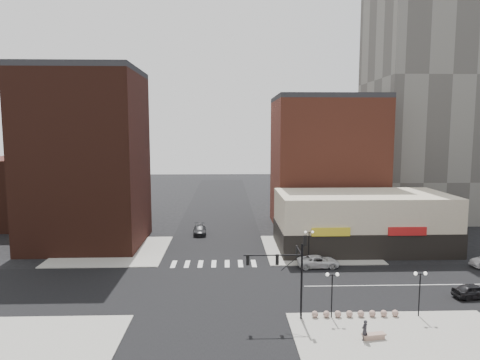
{
  "coord_description": "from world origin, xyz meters",
  "views": [
    {
      "loc": [
        1.56,
        -44.68,
        16.96
      ],
      "look_at": [
        3.18,
        6.21,
        11.0
      ],
      "focal_mm": 32.0,
      "sensor_mm": 36.0,
      "label": 1
    }
  ],
  "objects": [
    {
      "name": "building_ne_midrise",
      "position": [
        19.0,
        29.5,
        11.0
      ],
      "size": [
        18.0,
        15.0,
        22.0
      ],
      "primitive_type": "cube",
      "color": "brown",
      "rests_on": "ground"
    },
    {
      "name": "dark_sedan_east",
      "position": [
        26.63,
        -3.73,
        0.73
      ],
      "size": [
        4.45,
        2.21,
        1.46
      ],
      "primitive_type": "imported",
      "rotation": [
        0.0,
        0.0,
        1.69
      ],
      "color": "black",
      "rests_on": "ground"
    },
    {
      "name": "road_ns",
      "position": [
        0.0,
        0.0,
        0.01
      ],
      "size": [
        14.0,
        200.0,
        0.02
      ],
      "primitive_type": "cube",
      "color": "black",
      "rests_on": "ground"
    },
    {
      "name": "traffic_signal",
      "position": [
        7.24,
        -7.83,
        4.96
      ],
      "size": [
        5.59,
        3.09,
        7.77
      ],
      "color": "black",
      "rests_on": "ground"
    },
    {
      "name": "bollard_row",
      "position": [
        13.17,
        -8.0,
        0.42
      ],
      "size": [
        7.94,
        0.59,
        0.59
      ],
      "color": "gray",
      "rests_on": "sidewalk_se"
    },
    {
      "name": "building_ne_row",
      "position": [
        21.0,
        15.0,
        3.3
      ],
      "size": [
        24.2,
        12.2,
        8.0
      ],
      "color": "beige",
      "rests_on": "ground"
    },
    {
      "name": "building_nw_low",
      "position": [
        -32.0,
        34.0,
        6.0
      ],
      "size": [
        20.0,
        18.0,
        12.0
      ],
      "primitive_type": "cube",
      "color": "#391A12",
      "rests_on": "ground"
    },
    {
      "name": "stone_bench",
      "position": [
        13.44,
        -12.14,
        0.36
      ],
      "size": [
        2.02,
        0.91,
        0.45
      ],
      "rotation": [
        0.0,
        0.0,
        0.17
      ],
      "color": "gray",
      "rests_on": "sidewalk_se"
    },
    {
      "name": "street_lamp_ne",
      "position": [
        12.0,
        8.0,
        3.29
      ],
      "size": [
        1.22,
        0.32,
        4.16
      ],
      "color": "black",
      "rests_on": "sidewalk_ne"
    },
    {
      "name": "pedestrian",
      "position": [
        12.62,
        -12.31,
        0.97
      ],
      "size": [
        0.74,
        0.67,
        1.69
      ],
      "primitive_type": "imported",
      "rotation": [
        0.0,
        0.0,
        3.71
      ],
      "color": "black",
      "rests_on": "sidewalk_se"
    },
    {
      "name": "street_lamp_se_b",
      "position": [
        19.0,
        -8.0,
        3.29
      ],
      "size": [
        1.22,
        0.32,
        4.16
      ],
      "color": "black",
      "rests_on": "sidewalk_se"
    },
    {
      "name": "dark_sedan_north",
      "position": [
        -2.87,
        23.87,
        0.74
      ],
      "size": [
        2.43,
        5.23,
        1.48
      ],
      "primitive_type": "imported",
      "rotation": [
        0.0,
        0.0,
        0.07
      ],
      "color": "black",
      "rests_on": "ground"
    },
    {
      "name": "sidewalk_ne",
      "position": [
        14.5,
        14.5,
        0.06
      ],
      "size": [
        15.0,
        15.0,
        0.12
      ],
      "primitive_type": "cube",
      "color": "gray",
      "rests_on": "ground"
    },
    {
      "name": "white_suv",
      "position": [
        12.94,
        6.5,
        0.73
      ],
      "size": [
        5.3,
        2.58,
        1.45
      ],
      "primitive_type": "imported",
      "rotation": [
        0.0,
        0.0,
        1.6
      ],
      "color": "silver",
      "rests_on": "ground"
    },
    {
      "name": "sidewalk_se",
      "position": [
        16.0,
        -14.0,
        0.06
      ],
      "size": [
        18.0,
        14.0,
        0.12
      ],
      "primitive_type": "cube",
      "color": "gray",
      "rests_on": "ground"
    },
    {
      "name": "building_nw",
      "position": [
        -19.0,
        18.5,
        12.5
      ],
      "size": [
        16.0,
        15.0,
        25.0
      ],
      "primitive_type": "cube",
      "color": "#391A12",
      "rests_on": "ground"
    },
    {
      "name": "street_lamp_se_a",
      "position": [
        11.0,
        -8.0,
        3.29
      ],
      "size": [
        1.22,
        0.32,
        4.16
      ],
      "color": "black",
      "rests_on": "sidewalk_se"
    },
    {
      "name": "tower_far",
      "position": [
        60.0,
        56.0,
        41.0
      ],
      "size": [
        18.0,
        18.0,
        82.0
      ],
      "primitive_type": "cube",
      "color": "#47443F",
      "rests_on": "ground"
    },
    {
      "name": "sidewalk_nw",
      "position": [
        -14.5,
        14.5,
        0.06
      ],
      "size": [
        15.0,
        15.0,
        0.12
      ],
      "primitive_type": "cube",
      "color": "gray",
      "rests_on": "ground"
    },
    {
      "name": "ground",
      "position": [
        0.0,
        0.0,
        0.0
      ],
      "size": [
        240.0,
        240.0,
        0.0
      ],
      "primitive_type": "plane",
      "color": "black",
      "rests_on": "ground"
    },
    {
      "name": "road_ew",
      "position": [
        0.0,
        0.0,
        0.01
      ],
      "size": [
        200.0,
        14.0,
        0.02
      ],
      "primitive_type": "cube",
      "color": "black",
      "rests_on": "ground"
    }
  ]
}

